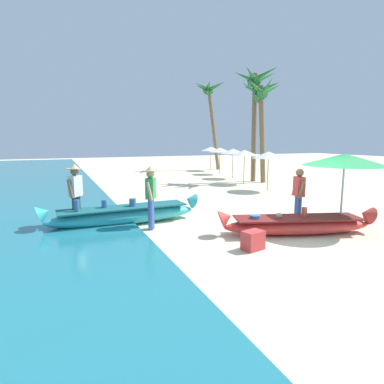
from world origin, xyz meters
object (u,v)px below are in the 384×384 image
(person_tourist_customer, at_px, (299,194))
(palm_tree_leaning_seaward, at_px, (210,99))
(cooler_box, at_px, (253,240))
(person_vendor_assistant, at_px, (76,191))
(boat_cyan_midground, at_px, (124,215))
(person_vendor_hatted, at_px, (151,193))
(boat_red_foreground, at_px, (297,224))
(patio_umbrella_large, at_px, (345,160))
(palm_tree_tall_inland, at_px, (255,92))
(palm_tree_mid_cluster, at_px, (261,99))

(person_tourist_customer, distance_m, palm_tree_leaning_seaward, 18.43)
(cooler_box, bearing_deg, person_vendor_assistant, 120.46)
(boat_cyan_midground, distance_m, person_tourist_customer, 5.09)
(person_vendor_assistant, bearing_deg, person_vendor_hatted, -28.46)
(boat_red_foreground, bearing_deg, person_vendor_hatted, 150.28)
(patio_umbrella_large, distance_m, cooler_box, 3.62)
(palm_tree_leaning_seaward, bearing_deg, boat_red_foreground, -109.14)
(patio_umbrella_large, relative_size, palm_tree_tall_inland, 0.33)
(boat_red_foreground, relative_size, cooler_box, 8.60)
(boat_cyan_midground, xyz_separation_m, person_vendor_assistant, (-1.29, 0.21, 0.76))
(person_tourist_customer, height_order, palm_tree_leaning_seaward, palm_tree_leaning_seaward)
(boat_red_foreground, height_order, palm_tree_leaning_seaward, palm_tree_leaning_seaward)
(boat_cyan_midground, height_order, palm_tree_leaning_seaward, palm_tree_leaning_seaward)
(palm_tree_tall_inland, height_order, palm_tree_leaning_seaward, palm_tree_leaning_seaward)
(palm_tree_tall_inland, height_order, palm_tree_mid_cluster, palm_tree_tall_inland)
(palm_tree_leaning_seaward, height_order, palm_tree_mid_cluster, palm_tree_leaning_seaward)
(cooler_box, bearing_deg, patio_umbrella_large, -6.27)
(boat_red_foreground, bearing_deg, palm_tree_tall_inland, 62.26)
(person_tourist_customer, distance_m, patio_umbrella_large, 1.51)
(person_vendor_assistant, relative_size, palm_tree_leaning_seaward, 0.25)
(person_vendor_assistant, height_order, cooler_box, person_vendor_assistant)
(boat_cyan_midground, distance_m, palm_tree_leaning_seaward, 18.71)
(person_vendor_hatted, relative_size, cooler_box, 3.63)
(person_vendor_assistant, bearing_deg, boat_cyan_midground, -9.07)
(palm_tree_mid_cluster, xyz_separation_m, cooler_box, (-6.86, -9.68, -4.49))
(palm_tree_mid_cluster, height_order, cooler_box, palm_tree_mid_cluster)
(patio_umbrella_large, bearing_deg, palm_tree_tall_inland, 69.34)
(person_vendor_assistant, xyz_separation_m, palm_tree_leaning_seaward, (11.39, 14.58, 4.65))
(patio_umbrella_large, bearing_deg, cooler_box, -171.94)
(person_vendor_hatted, xyz_separation_m, palm_tree_tall_inland, (8.52, 7.77, 4.16))
(cooler_box, bearing_deg, palm_tree_tall_inland, 41.97)
(boat_red_foreground, height_order, boat_cyan_midground, boat_cyan_midground)
(palm_tree_mid_cluster, bearing_deg, person_vendor_hatted, -139.98)
(boat_cyan_midground, xyz_separation_m, cooler_box, (2.24, -3.35, -0.08))
(boat_red_foreground, distance_m, palm_tree_mid_cluster, 11.33)
(palm_tree_leaning_seaward, bearing_deg, cooler_box, -113.41)
(person_vendor_assistant, bearing_deg, palm_tree_mid_cluster, 30.50)
(person_tourist_customer, relative_size, palm_tree_leaning_seaward, 0.23)
(boat_cyan_midground, height_order, palm_tree_tall_inland, palm_tree_tall_inland)
(palm_tree_leaning_seaward, bearing_deg, boat_cyan_midground, -124.33)
(boat_cyan_midground, bearing_deg, person_vendor_assistant, 170.93)
(person_vendor_hatted, xyz_separation_m, person_vendor_assistant, (-1.88, 1.02, 0.03))
(person_vendor_hatted, relative_size, palm_tree_leaning_seaward, 0.25)
(boat_red_foreground, xyz_separation_m, palm_tree_mid_cluster, (5.09, 9.09, 4.45))
(cooler_box, bearing_deg, person_tourist_customer, 13.29)
(palm_tree_leaning_seaward, distance_m, cooler_box, 20.52)
(boat_cyan_midground, distance_m, cooler_box, 4.03)
(palm_tree_mid_cluster, bearing_deg, person_vendor_assistant, -149.50)
(palm_tree_leaning_seaward, distance_m, palm_tree_mid_cluster, 8.58)
(palm_tree_tall_inland, xyz_separation_m, cooler_box, (-6.88, -10.31, -4.96))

